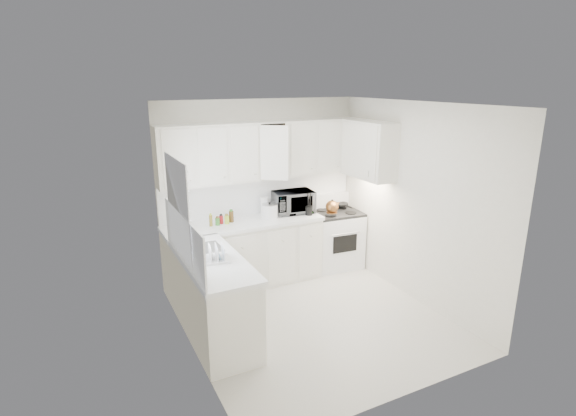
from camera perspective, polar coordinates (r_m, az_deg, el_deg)
floor at (r=5.71m, az=3.25°, el=-13.94°), size 3.20×3.20×0.00m
ceiling at (r=4.95m, az=3.74°, el=13.13°), size 3.20×3.20×0.00m
wall_back at (r=6.56m, az=-3.54°, el=2.37°), size 3.00×0.00×3.00m
wall_front at (r=3.97m, az=15.23°, el=-7.56°), size 3.00×0.00×3.00m
wall_left at (r=4.65m, az=-12.79°, el=-3.85°), size 0.00×3.20×3.20m
wall_right at (r=6.05m, az=15.88°, el=0.58°), size 0.00×3.20×3.20m
window_blinds at (r=4.90m, az=-13.75°, el=0.20°), size 0.06×0.96×1.06m
lower_cabinets_back at (r=6.42m, az=-5.56°, el=-5.98°), size 2.22×0.60×0.90m
lower_cabinets_left at (r=5.23m, az=-9.52°, el=-11.48°), size 0.60×1.60×0.90m
countertop_back at (r=6.24m, az=-5.64°, el=-1.97°), size 2.24×0.64×0.05m
countertop_left at (r=5.03m, az=-9.66°, el=-6.66°), size 0.64×1.62×0.05m
backsplash_back at (r=6.57m, az=-3.49°, el=1.71°), size 2.98×0.02×0.55m
backsplash_left at (r=4.86m, az=-13.20°, el=-3.93°), size 0.02×1.60×0.55m
upper_cabinets_back at (r=6.37m, az=-2.98°, el=3.80°), size 3.00×0.33×0.80m
upper_cabinets_right at (r=6.51m, az=10.10°, el=3.84°), size 0.33×0.90×0.80m
sink at (r=5.30m, az=-10.86°, el=-3.88°), size 0.42×0.38×0.30m
stove at (r=7.01m, az=6.10°, el=-3.02°), size 0.79×0.67×1.14m
tea_kettle at (r=6.64m, az=5.65°, el=0.27°), size 0.25×0.21×0.22m
frying_pan at (r=7.11m, az=6.72°, el=0.58°), size 0.29×0.44×0.04m
microwave at (r=6.59m, az=0.65°, el=1.09°), size 0.62×0.38×0.40m
rice_cooker at (r=6.36m, az=-2.37°, el=-0.24°), size 0.23×0.23×0.23m
paper_towel at (r=6.48m, az=-3.01°, el=0.23°), size 0.12×0.12×0.27m
utensil_crock at (r=6.47m, az=2.70°, el=0.52°), size 0.12×0.12×0.34m
dish_rack at (r=4.93m, az=-9.63°, el=-5.62°), size 0.40×0.33×0.20m
spice_left_0 at (r=6.20m, az=-10.07°, el=-1.42°), size 0.06×0.06×0.13m
spice_left_1 at (r=6.13m, az=-9.15°, el=-1.55°), size 0.06×0.06×0.13m
spice_left_2 at (r=6.24m, az=-8.75°, el=-1.24°), size 0.06×0.06×0.13m
spice_left_3 at (r=6.18m, az=-7.83°, el=-1.37°), size 0.06×0.06×0.13m
spice_left_4 at (r=6.28m, az=-7.45°, el=-1.06°), size 0.06×0.06×0.13m
sauce_right_0 at (r=6.74m, az=1.50°, el=0.54°), size 0.06×0.06×0.19m
sauce_right_1 at (r=6.72m, az=2.16°, el=0.47°), size 0.06×0.06×0.19m
sauce_right_2 at (r=6.80m, az=2.32°, el=0.65°), size 0.06×0.06×0.19m
sauce_right_3 at (r=6.77m, az=2.97°, el=0.58°), size 0.06×0.06×0.19m
sauce_right_4 at (r=6.85m, az=3.13°, el=0.76°), size 0.06×0.06×0.19m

